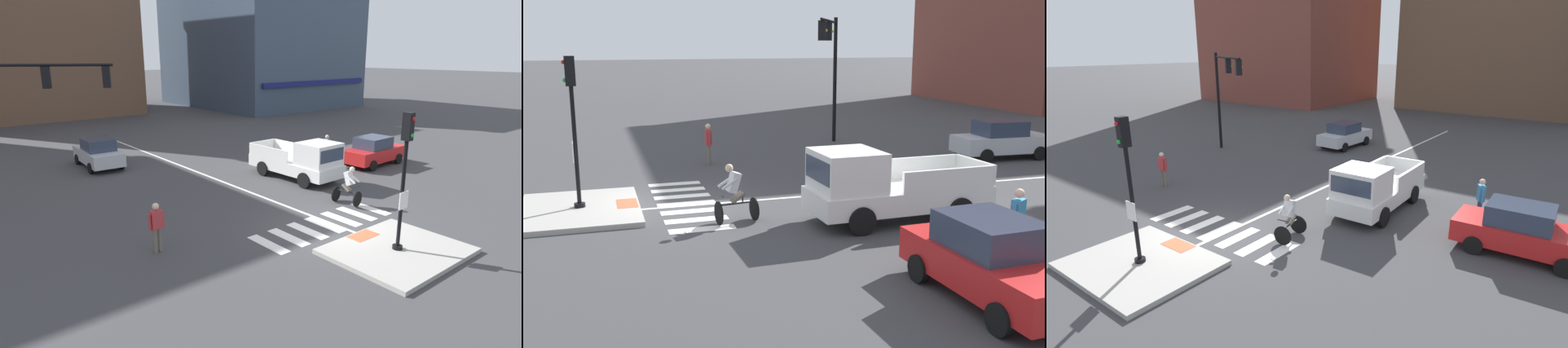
# 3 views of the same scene
# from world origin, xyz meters

# --- Properties ---
(ground_plane) EXTENTS (300.00, 300.00, 0.00)m
(ground_plane) POSITION_xyz_m (0.00, 0.00, 0.00)
(ground_plane) COLOR #3D3D3F
(traffic_island) EXTENTS (4.28, 3.42, 0.15)m
(traffic_island) POSITION_xyz_m (0.00, -2.73, 0.07)
(traffic_island) COLOR #A3A099
(traffic_island) RESTS_ON ground
(tactile_pad_front) EXTENTS (1.10, 0.60, 0.01)m
(tactile_pad_front) POSITION_xyz_m (0.00, -1.38, 0.15)
(tactile_pad_front) COLOR #DB5B38
(tactile_pad_front) RESTS_ON traffic_island
(signal_pole) EXTENTS (0.44, 0.38, 4.39)m
(signal_pole) POSITION_xyz_m (0.00, -2.74, 2.79)
(signal_pole) COLOR black
(signal_pole) RESTS_ON traffic_island
(crosswalk_stripe_a) EXTENTS (0.44, 1.80, 0.01)m
(crosswalk_stripe_a) POSITION_xyz_m (-2.78, 0.41, 0.00)
(crosswalk_stripe_a) COLOR silver
(crosswalk_stripe_a) RESTS_ON ground
(crosswalk_stripe_b) EXTENTS (0.44, 1.80, 0.01)m
(crosswalk_stripe_b) POSITION_xyz_m (-1.85, 0.41, 0.00)
(crosswalk_stripe_b) COLOR silver
(crosswalk_stripe_b) RESTS_ON ground
(crosswalk_stripe_c) EXTENTS (0.44, 1.80, 0.01)m
(crosswalk_stripe_c) POSITION_xyz_m (-0.93, 0.41, 0.00)
(crosswalk_stripe_c) COLOR silver
(crosswalk_stripe_c) RESTS_ON ground
(crosswalk_stripe_d) EXTENTS (0.44, 1.80, 0.01)m
(crosswalk_stripe_d) POSITION_xyz_m (0.00, 0.41, 0.00)
(crosswalk_stripe_d) COLOR silver
(crosswalk_stripe_d) RESTS_ON ground
(crosswalk_stripe_e) EXTENTS (0.44, 1.80, 0.01)m
(crosswalk_stripe_e) POSITION_xyz_m (0.93, 0.41, 0.00)
(crosswalk_stripe_e) COLOR silver
(crosswalk_stripe_e) RESTS_ON ground
(crosswalk_stripe_f) EXTENTS (0.44, 1.80, 0.01)m
(crosswalk_stripe_f) POSITION_xyz_m (1.85, 0.41, 0.00)
(crosswalk_stripe_f) COLOR silver
(crosswalk_stripe_f) RESTS_ON ground
(crosswalk_stripe_g) EXTENTS (0.44, 1.80, 0.01)m
(crosswalk_stripe_g) POSITION_xyz_m (2.78, 0.41, 0.00)
(crosswalk_stripe_g) COLOR silver
(crosswalk_stripe_g) RESTS_ON ground
(lane_centre_line) EXTENTS (0.14, 28.00, 0.01)m
(lane_centre_line) POSITION_xyz_m (0.28, 10.00, 0.00)
(lane_centre_line) COLOR silver
(lane_centre_line) RESTS_ON ground
(traffic_light_mast) EXTENTS (4.82, 2.71, 6.05)m
(traffic_light_mast) POSITION_xyz_m (-8.27, 8.49, 4.25)
(traffic_light_mast) COLOR black
(traffic_light_mast) RESTS_ON ground
(building_corner_left) EXTENTS (17.94, 15.98, 19.62)m
(building_corner_left) POSITION_xyz_m (-0.16, 41.27, 9.83)
(building_corner_left) COLOR brown
(building_corner_left) RESTS_ON ground
(building_corner_right) EXTENTS (17.44, 20.31, 15.71)m
(building_corner_right) POSITION_xyz_m (23.92, 33.82, 7.87)
(building_corner_right) COLOR #3D4C60
(building_corner_right) RESTS_ON ground
(car_silver_westbound_distant) EXTENTS (1.99, 4.18, 1.64)m
(car_silver_westbound_distant) POSITION_xyz_m (-3.41, 14.45, 0.81)
(car_silver_westbound_distant) COLOR silver
(car_silver_westbound_distant) RESTS_ON ground
(car_red_cross_right) EXTENTS (4.17, 1.97, 1.64)m
(car_red_cross_right) POSITION_xyz_m (8.99, 4.96, 0.81)
(car_red_cross_right) COLOR red
(car_red_cross_right) RESTS_ON ground
(pickup_truck_white_eastbound_mid) EXTENTS (2.17, 5.15, 2.08)m
(pickup_truck_white_eastbound_mid) POSITION_xyz_m (3.58, 5.34, 0.98)
(pickup_truck_white_eastbound_mid) COLOR white
(pickup_truck_white_eastbound_mid) RESTS_ON ground
(cyclist) EXTENTS (0.80, 1.17, 1.68)m
(cyclist) POSITION_xyz_m (2.47, 1.37, 0.87)
(cyclist) COLOR black
(cyclist) RESTS_ON ground
(pedestrian_at_curb_left) EXTENTS (0.55, 0.23, 1.67)m
(pedestrian_at_curb_left) POSITION_xyz_m (-5.91, 2.24, 0.98)
(pedestrian_at_curb_left) COLOR #6B6051
(pedestrian_at_curb_left) RESTS_ON ground
(pedestrian_waiting_far_side) EXTENTS (0.37, 0.49, 1.67)m
(pedestrian_waiting_far_side) POSITION_xyz_m (7.20, 6.93, 0.98)
(pedestrian_waiting_far_side) COLOR #2D334C
(pedestrian_waiting_far_side) RESTS_ON ground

